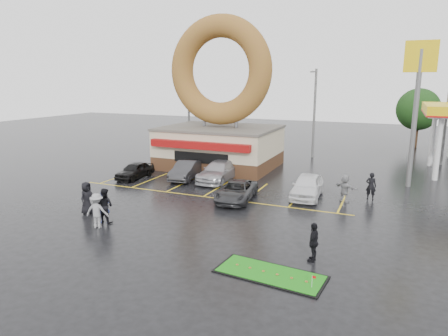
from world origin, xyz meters
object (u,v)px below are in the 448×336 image
at_px(car_silver, 219,171).
at_px(putting_green, 270,274).
at_px(car_white, 307,186).
at_px(car_grey, 237,191).
at_px(shell_sign, 418,87).
at_px(person_blue, 104,207).
at_px(person_cameraman, 314,242).
at_px(dumpster, 183,154).
at_px(streetlight_left, 188,108).
at_px(car_black, 135,170).
at_px(streetlight_right, 447,114).
at_px(car_dgrey, 186,170).
at_px(donut_shop, 220,118).
at_px(streetlight_mid, 314,111).

distance_m(car_silver, putting_green, 16.11).
bearing_deg(car_white, car_grey, -151.15).
height_order(shell_sign, person_blue, shell_sign).
height_order(person_cameraman, putting_green, person_cameraman).
height_order(shell_sign, dumpster, shell_sign).
height_order(streetlight_left, putting_green, streetlight_left).
relative_size(car_grey, dumpster, 2.56).
height_order(car_grey, person_blue, person_blue).
xyz_separation_m(shell_sign, dumpster, (-20.50, 1.97, -6.73)).
height_order(shell_sign, car_grey, shell_sign).
bearing_deg(putting_green, car_black, 142.34).
height_order(car_grey, putting_green, car_grey).
relative_size(shell_sign, streetlight_right, 1.18).
bearing_deg(streetlight_left, car_silver, -52.58).
height_order(streetlight_left, person_blue, streetlight_left).
relative_size(car_dgrey, car_white, 0.96).
height_order(donut_shop, person_blue, donut_shop).
bearing_deg(car_white, shell_sign, 39.83).
bearing_deg(car_white, car_dgrey, 169.54).
relative_size(donut_shop, person_blue, 7.26).
xyz_separation_m(streetlight_mid, car_grey, (-1.57, -17.42, -4.14)).
height_order(car_silver, car_grey, car_silver).
height_order(shell_sign, car_white, shell_sign).
height_order(streetlight_mid, streetlight_right, same).
bearing_deg(person_blue, streetlight_right, 29.84).
distance_m(donut_shop, putting_green, 21.90).
bearing_deg(donut_shop, shell_sign, -3.47).
xyz_separation_m(streetlight_mid, dumpster, (-11.50, -6.94, -4.13)).
xyz_separation_m(donut_shop, car_silver, (2.12, -4.97, -3.70)).
distance_m(car_dgrey, person_cameraman, 16.67).
relative_size(shell_sign, dumpster, 5.89).
height_order(streetlight_mid, car_white, streetlight_mid).
bearing_deg(dumpster, streetlight_left, 125.73).
relative_size(streetlight_right, car_grey, 1.95).
relative_size(person_blue, dumpster, 1.03).
bearing_deg(car_dgrey, car_white, -15.46).
distance_m(person_blue, putting_green, 10.65).
distance_m(car_dgrey, car_silver, 2.68).
distance_m(donut_shop, car_white, 12.37).
bearing_deg(streetlight_mid, car_silver, -110.71).
relative_size(donut_shop, car_dgrey, 3.00).
bearing_deg(shell_sign, person_blue, -135.66).
bearing_deg(putting_green, shell_sign, 72.96).
bearing_deg(car_white, person_cameraman, -79.44).
height_order(car_black, person_blue, person_blue).
relative_size(shell_sign, putting_green, 2.28).
relative_size(streetlight_mid, person_blue, 4.84).
distance_m(car_grey, dumpster, 14.43).
xyz_separation_m(shell_sign, streetlight_left, (-23.00, 7.92, -2.60)).
height_order(car_dgrey, person_cameraman, person_cameraman).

